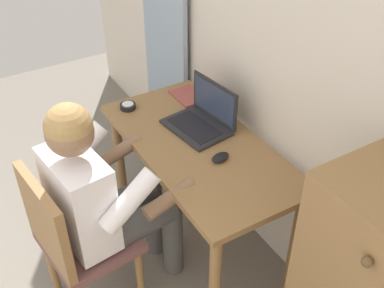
% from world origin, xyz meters
% --- Properties ---
extents(wall_back, '(4.80, 0.05, 2.50)m').
position_xyz_m(wall_back, '(0.00, 2.20, 1.25)').
color(wall_back, beige).
rests_on(wall_back, ground_plane).
extents(curtain_panel, '(0.54, 0.03, 2.19)m').
position_xyz_m(curtain_panel, '(-1.13, 2.13, 1.10)').
color(curtain_panel, '#8EA3B7').
rests_on(curtain_panel, ground_plane).
extents(desk, '(1.19, 0.59, 0.72)m').
position_xyz_m(desk, '(-0.22, 1.83, 0.61)').
color(desk, olive).
rests_on(desk, ground_plane).
extents(chair, '(0.47, 0.45, 0.87)m').
position_xyz_m(chair, '(-0.15, 1.11, 0.49)').
color(chair, brown).
rests_on(chair, ground_plane).
extents(person_seated, '(0.58, 0.61, 1.19)m').
position_xyz_m(person_seated, '(-0.17, 1.30, 0.67)').
color(person_seated, '#4C4C4C').
rests_on(person_seated, ground_plane).
extents(laptop, '(0.37, 0.29, 0.24)m').
position_xyz_m(laptop, '(-0.35, 1.93, 0.77)').
color(laptop, '#232326').
rests_on(laptop, desk).
extents(computer_mouse, '(0.08, 0.11, 0.03)m').
position_xyz_m(computer_mouse, '(-0.06, 1.85, 0.73)').
color(computer_mouse, black).
rests_on(computer_mouse, desk).
extents(desk_clock, '(0.09, 0.09, 0.03)m').
position_xyz_m(desk_clock, '(-0.71, 1.66, 0.73)').
color(desk_clock, black).
rests_on(desk_clock, desk).
extents(notebook_pad, '(0.21, 0.15, 0.01)m').
position_xyz_m(notebook_pad, '(-0.65, 2.02, 0.72)').
color(notebook_pad, '#994742').
rests_on(notebook_pad, desk).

